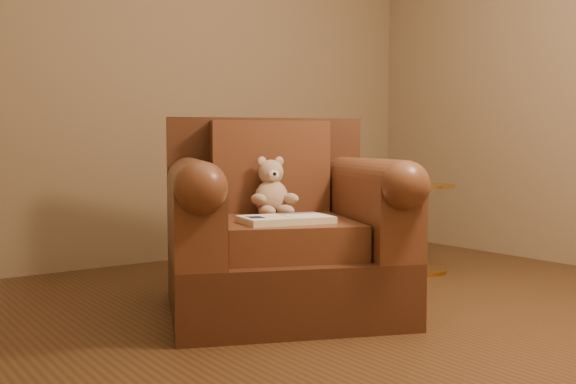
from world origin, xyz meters
TOP-DOWN VIEW (x-y plane):
  - floor at (0.00, 0.00)m, footprint 4.00×4.00m
  - armchair at (-0.34, 0.39)m, footprint 1.41×1.39m
  - teddy_bear at (-0.33, 0.48)m, footprint 0.22×0.26m
  - guidebook at (-0.47, 0.16)m, footprint 0.45×0.33m
  - side_table at (0.95, 0.62)m, footprint 0.41×0.41m

SIDE VIEW (x-z plane):
  - floor at x=0.00m, z-range 0.00..0.00m
  - side_table at x=0.95m, z-range 0.02..0.60m
  - armchair at x=-0.34m, z-range -0.11..0.87m
  - guidebook at x=-0.47m, z-range 0.47..0.50m
  - teddy_bear at x=-0.33m, z-range 0.43..0.74m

